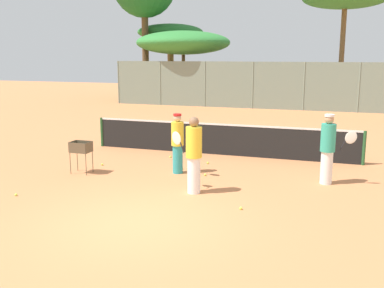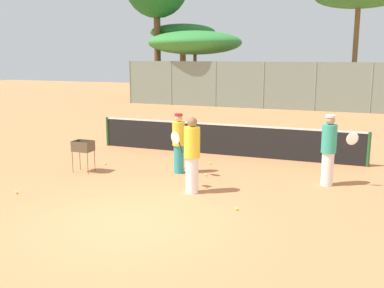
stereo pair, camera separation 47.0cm
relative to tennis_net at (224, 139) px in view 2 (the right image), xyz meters
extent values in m
plane|color=#D37F4C|center=(0.00, -6.69, -0.56)|extent=(80.00, 80.00, 0.00)
cylinder|color=#26592D|center=(-4.54, 0.00, -0.02)|extent=(0.10, 0.10, 1.07)
cylinder|color=#26592D|center=(4.54, 0.00, -0.02)|extent=(0.10, 0.10, 1.07)
cube|color=black|center=(0.00, 0.00, -0.05)|extent=(9.09, 0.01, 1.01)
cube|color=white|center=(0.00, 0.00, 0.48)|extent=(9.09, 0.02, 0.06)
cylinder|color=gray|center=(-10.91, 13.46, 0.90)|extent=(0.08, 0.08, 2.91)
cylinder|color=gray|center=(-7.79, 13.46, 0.90)|extent=(0.08, 0.08, 2.91)
cylinder|color=gray|center=(-4.68, 13.46, 0.90)|extent=(0.08, 0.08, 2.91)
cylinder|color=gray|center=(-1.56, 13.46, 0.90)|extent=(0.08, 0.08, 2.91)
cylinder|color=gray|center=(1.56, 13.46, 0.90)|extent=(0.08, 0.08, 2.91)
cylinder|color=gray|center=(4.68, 13.46, 0.90)|extent=(0.08, 0.08, 2.91)
cube|color=gray|center=(0.00, 13.46, 0.90)|extent=(21.82, 0.01, 2.91)
cylinder|color=brown|center=(-7.04, 15.96, 1.10)|extent=(0.25, 0.25, 3.32)
ellipsoid|color=#338438|center=(-7.04, 15.96, 3.59)|extent=(6.59, 6.59, 1.65)
cylinder|color=brown|center=(3.57, 17.31, 2.56)|extent=(0.33, 0.33, 6.23)
cylinder|color=brown|center=(-10.04, 16.13, 2.85)|extent=(0.48, 0.48, 6.82)
cylinder|color=brown|center=(-9.14, 18.85, 1.64)|extent=(0.48, 0.48, 4.39)
ellipsoid|color=#28722D|center=(-9.14, 18.85, 4.47)|extent=(5.07, 5.07, 1.27)
cylinder|color=white|center=(0.49, -4.34, -0.11)|extent=(0.32, 0.32, 0.90)
cylinder|color=yellow|center=(0.49, -4.34, 0.72)|extent=(0.39, 0.39, 0.75)
sphere|color=#8C6647|center=(0.49, -4.34, 1.21)|extent=(0.24, 0.24, 0.24)
cylinder|color=black|center=(0.14, -4.21, 0.53)|extent=(0.15, 0.08, 0.27)
ellipsoid|color=silver|center=(-0.04, -4.14, 0.75)|extent=(0.38, 0.17, 0.43)
cylinder|color=white|center=(3.54, -2.47, -0.12)|extent=(0.31, 0.31, 0.87)
cylinder|color=teal|center=(3.54, -2.47, 0.68)|extent=(0.38, 0.38, 0.73)
sphere|color=tan|center=(3.54, -2.47, 1.16)|extent=(0.24, 0.24, 0.24)
cylinder|color=white|center=(3.54, -2.47, 1.26)|extent=(0.25, 0.25, 0.06)
cylinder|color=black|center=(3.91, -2.46, 0.50)|extent=(0.15, 0.03, 0.27)
ellipsoid|color=silver|center=(4.09, -2.46, 0.72)|extent=(0.40, 0.04, 0.43)
cylinder|color=teal|center=(-0.54, -2.70, -0.15)|extent=(0.29, 0.29, 0.81)
cylinder|color=yellow|center=(-0.54, -2.70, 0.59)|extent=(0.35, 0.35, 0.68)
sphere|color=#DBB28C|center=(-0.54, -2.70, 1.04)|extent=(0.22, 0.22, 0.22)
cylinder|color=red|center=(-0.54, -2.70, 1.13)|extent=(0.23, 0.23, 0.05)
cylinder|color=black|center=(-0.24, -2.90, 0.42)|extent=(0.14, 0.10, 0.27)
ellipsoid|color=silver|center=(-0.09, -3.00, 0.64)|extent=(0.35, 0.24, 0.43)
cylinder|color=brown|center=(-3.41, -3.77, -0.25)|extent=(0.02, 0.02, 0.62)
cylinder|color=brown|center=(-2.90, -3.77, -0.25)|extent=(0.02, 0.02, 0.62)
cylinder|color=brown|center=(-3.41, -3.41, -0.25)|extent=(0.02, 0.02, 0.62)
cylinder|color=brown|center=(-2.90, -3.41, -0.25)|extent=(0.02, 0.02, 0.62)
cube|color=brown|center=(-3.15, -3.59, 0.07)|extent=(0.55, 0.40, 0.01)
cube|color=brown|center=(-3.15, -3.79, 0.21)|extent=(0.55, 0.01, 0.30)
cube|color=brown|center=(-3.15, -3.39, 0.21)|extent=(0.55, 0.01, 0.30)
cube|color=brown|center=(-3.43, -3.59, 0.21)|extent=(0.01, 0.40, 0.30)
cube|color=brown|center=(-2.88, -3.59, 0.21)|extent=(0.01, 0.40, 0.30)
sphere|color=#D1E54C|center=(-3.33, -3.51, 0.16)|extent=(0.07, 0.07, 0.07)
sphere|color=#D1E54C|center=(-3.25, -3.68, 0.16)|extent=(0.07, 0.07, 0.07)
sphere|color=#D1E54C|center=(-2.97, -3.67, 0.16)|extent=(0.07, 0.07, 0.07)
sphere|color=#D1E54C|center=(-3.23, -3.67, 0.11)|extent=(0.07, 0.07, 0.07)
sphere|color=#D1E54C|center=(-3.34, -3.67, 0.16)|extent=(0.07, 0.07, 0.07)
sphere|color=#D1E54C|center=(-3.15, -3.47, 0.11)|extent=(0.07, 0.07, 0.07)
sphere|color=#D1E54C|center=(-3.35, -3.63, 0.16)|extent=(0.07, 0.07, 0.07)
sphere|color=#D1E54C|center=(-3.27, -3.47, 0.11)|extent=(0.07, 0.07, 0.07)
sphere|color=#D1E54C|center=(-3.20, -3.56, 0.16)|extent=(0.07, 0.07, 0.07)
sphere|color=#D1E54C|center=(1.86, -5.18, -0.52)|extent=(0.07, 0.07, 0.07)
sphere|color=#D1E54C|center=(0.30, -2.75, -0.52)|extent=(0.07, 0.07, 0.07)
sphere|color=#D1E54C|center=(-3.06, -2.62, -0.52)|extent=(0.07, 0.07, 0.07)
sphere|color=#D1E54C|center=(-0.03, -1.39, -0.52)|extent=(0.07, 0.07, 0.07)
sphere|color=#D1E54C|center=(-1.45, -0.96, -0.52)|extent=(0.07, 0.07, 0.07)
sphere|color=#D1E54C|center=(-0.56, -2.28, -0.52)|extent=(0.07, 0.07, 0.07)
sphere|color=#D1E54C|center=(-3.50, -5.96, -0.52)|extent=(0.07, 0.07, 0.07)
cube|color=white|center=(-0.37, 16.39, -0.11)|extent=(4.20, 1.70, 0.90)
cube|color=#33383D|center=(-0.57, 16.39, 0.69)|extent=(2.20, 1.50, 0.70)
camera|label=1|loc=(3.84, -14.42, 2.80)|focal=42.00mm
camera|label=2|loc=(4.28, -14.26, 2.80)|focal=42.00mm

